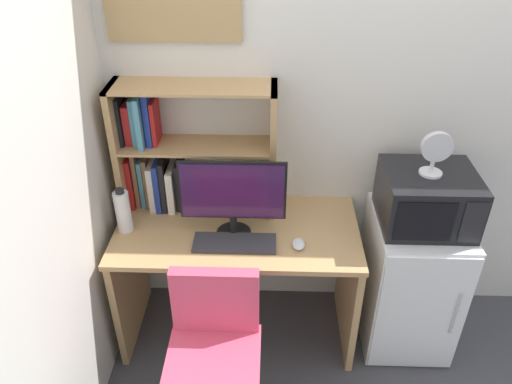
{
  "coord_description": "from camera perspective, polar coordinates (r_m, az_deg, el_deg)",
  "views": [
    {
      "loc": [
        -0.75,
        -2.39,
        2.31
      ],
      "look_at": [
        -0.82,
        -0.35,
        1.0
      ],
      "focal_mm": 34.81,
      "sensor_mm": 36.0,
      "label": 1
    }
  ],
  "objects": [
    {
      "name": "computer_mouse",
      "position": [
        2.48,
        4.91,
        -5.96
      ],
      "size": [
        0.06,
        0.09,
        0.03
      ],
      "primitive_type": "ellipsoid",
      "color": "silver",
      "rests_on": "desk"
    },
    {
      "name": "keyboard",
      "position": [
        2.48,
        -2.47,
        -5.88
      ],
      "size": [
        0.41,
        0.15,
        0.02
      ],
      "primitive_type": "cube",
      "color": "#333338",
      "rests_on": "desk"
    },
    {
      "name": "desk_chair",
      "position": [
        2.41,
        -4.72,
        -19.64
      ],
      "size": [
        0.47,
        0.47,
        0.87
      ],
      "color": "black",
      "rests_on": "ground_plane"
    },
    {
      "name": "hutch_bookshelf",
      "position": [
        2.64,
        -9.65,
        4.57
      ],
      "size": [
        0.83,
        0.24,
        0.7
      ],
      "color": "tan",
      "rests_on": "desk"
    },
    {
      "name": "wall_back",
      "position": [
        2.85,
        25.81,
        8.78
      ],
      "size": [
        6.4,
        0.04,
        2.6
      ],
      "primitive_type": "cube",
      "color": "silver",
      "rests_on": "ground_plane"
    },
    {
      "name": "monitor",
      "position": [
        2.42,
        -2.7,
        -0.32
      ],
      "size": [
        0.52,
        0.18,
        0.42
      ],
      "color": "black",
      "rests_on": "desk"
    },
    {
      "name": "microwave",
      "position": [
        2.61,
        19.07,
        -0.69
      ],
      "size": [
        0.45,
        0.41,
        0.28
      ],
      "color": "black",
      "rests_on": "mini_fridge"
    },
    {
      "name": "mini_fridge",
      "position": [
        2.93,
        17.17,
        -9.64
      ],
      "size": [
        0.47,
        0.56,
        0.81
      ],
      "color": "white",
      "rests_on": "ground_plane"
    },
    {
      "name": "desk_fan",
      "position": [
        2.47,
        19.94,
        4.34
      ],
      "size": [
        0.15,
        0.11,
        0.23
      ],
      "color": "silver",
      "rests_on": "microwave"
    },
    {
      "name": "desk",
      "position": [
        2.74,
        -2.09,
        -8.0
      ],
      "size": [
        1.27,
        0.64,
        0.75
      ],
      "color": "tan",
      "rests_on": "ground_plane"
    },
    {
      "name": "water_bottle",
      "position": [
        2.61,
        -15.02,
        -2.13
      ],
      "size": [
        0.08,
        0.08,
        0.25
      ],
      "color": "silver",
      "rests_on": "desk"
    }
  ]
}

